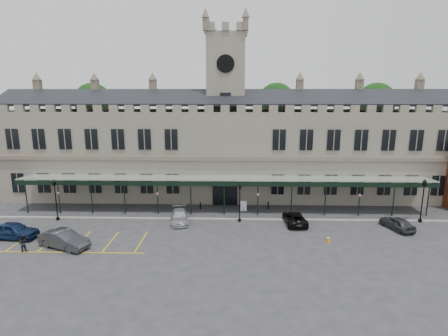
{
  "coord_description": "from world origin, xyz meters",
  "views": [
    {
      "loc": [
        0.98,
        -32.74,
        14.31
      ],
      "look_at": [
        0.0,
        6.0,
        6.0
      ],
      "focal_mm": 28.0,
      "sensor_mm": 36.0,
      "label": 1
    }
  ],
  "objects_px": {
    "car_taxi": "(180,216)",
    "car_right_a": "(397,223)",
    "clock_tower": "(226,102)",
    "person_b": "(23,243)",
    "lamp_post_right": "(423,197)",
    "sign_board": "(244,206)",
    "traffic_cone": "(328,239)",
    "lamp_post_left": "(55,196)",
    "station_building": "(226,150)",
    "car_van": "(295,218)",
    "car_left_a": "(13,230)",
    "car_left_b": "(64,239)",
    "lamp_post_mid": "(240,199)"
  },
  "relations": [
    {
      "from": "car_right_a",
      "to": "car_left_b",
      "type": "bearing_deg",
      "value": -8.71
    },
    {
      "from": "clock_tower",
      "to": "traffic_cone",
      "type": "height_order",
      "value": "clock_tower"
    },
    {
      "from": "lamp_post_left",
      "to": "car_van",
      "type": "xyz_separation_m",
      "value": [
        27.12,
        -0.51,
        -2.24
      ]
    },
    {
      "from": "sign_board",
      "to": "lamp_post_left",
      "type": "bearing_deg",
      "value": -171.59
    },
    {
      "from": "car_left_b",
      "to": "lamp_post_mid",
      "type": "bearing_deg",
      "value": -44.37
    },
    {
      "from": "station_building",
      "to": "car_taxi",
      "type": "relative_size",
      "value": 12.97
    },
    {
      "from": "clock_tower",
      "to": "person_b",
      "type": "relative_size",
      "value": 15.18
    },
    {
      "from": "lamp_post_right",
      "to": "car_left_b",
      "type": "relative_size",
      "value": 1.0
    },
    {
      "from": "sign_board",
      "to": "car_left_a",
      "type": "relative_size",
      "value": 0.26
    },
    {
      "from": "sign_board",
      "to": "car_left_a",
      "type": "height_order",
      "value": "car_left_a"
    },
    {
      "from": "lamp_post_right",
      "to": "person_b",
      "type": "xyz_separation_m",
      "value": [
        -40.59,
        -8.54,
        -2.17
      ]
    },
    {
      "from": "sign_board",
      "to": "car_left_b",
      "type": "relative_size",
      "value": 0.26
    },
    {
      "from": "sign_board",
      "to": "car_taxi",
      "type": "xyz_separation_m",
      "value": [
        -7.36,
        -4.0,
        0.04
      ]
    },
    {
      "from": "traffic_cone",
      "to": "lamp_post_left",
      "type": "bearing_deg",
      "value": 169.63
    },
    {
      "from": "car_left_b",
      "to": "sign_board",
      "type": "bearing_deg",
      "value": -35.68
    },
    {
      "from": "car_left_a",
      "to": "car_taxi",
      "type": "bearing_deg",
      "value": -67.14
    },
    {
      "from": "lamp_post_mid",
      "to": "car_van",
      "type": "relative_size",
      "value": 0.99
    },
    {
      "from": "sign_board",
      "to": "car_van",
      "type": "height_order",
      "value": "sign_board"
    },
    {
      "from": "traffic_cone",
      "to": "car_taxi",
      "type": "xyz_separation_m",
      "value": [
        -15.41,
        5.12,
        0.34
      ]
    },
    {
      "from": "car_right_a",
      "to": "car_left_a",
      "type": "bearing_deg",
      "value": -12.93
    },
    {
      "from": "sign_board",
      "to": "car_left_b",
      "type": "bearing_deg",
      "value": -148.95
    },
    {
      "from": "lamp_post_right",
      "to": "sign_board",
      "type": "relative_size",
      "value": 3.9
    },
    {
      "from": "car_left_b",
      "to": "car_taxi",
      "type": "height_order",
      "value": "car_left_b"
    },
    {
      "from": "car_right_a",
      "to": "person_b",
      "type": "relative_size",
      "value": 2.49
    },
    {
      "from": "car_taxi",
      "to": "car_right_a",
      "type": "relative_size",
      "value": 1.14
    },
    {
      "from": "clock_tower",
      "to": "car_left_a",
      "type": "relative_size",
      "value": 5.04
    },
    {
      "from": "sign_board",
      "to": "car_van",
      "type": "xyz_separation_m",
      "value": [
        5.59,
        -4.22,
        0.01
      ]
    },
    {
      "from": "clock_tower",
      "to": "traffic_cone",
      "type": "xyz_separation_m",
      "value": [
        10.41,
        -16.53,
        -12.78
      ]
    },
    {
      "from": "station_building",
      "to": "lamp_post_right",
      "type": "bearing_deg",
      "value": -25.53
    },
    {
      "from": "car_van",
      "to": "lamp_post_left",
      "type": "bearing_deg",
      "value": -4.83
    },
    {
      "from": "car_left_b",
      "to": "car_van",
      "type": "height_order",
      "value": "car_left_b"
    },
    {
      "from": "car_taxi",
      "to": "person_b",
      "type": "height_order",
      "value": "person_b"
    },
    {
      "from": "traffic_cone",
      "to": "person_b",
      "type": "relative_size",
      "value": 0.42
    },
    {
      "from": "station_building",
      "to": "lamp_post_right",
      "type": "xyz_separation_m",
      "value": [
        22.29,
        -10.65,
        -3.48
      ]
    },
    {
      "from": "car_taxi",
      "to": "person_b",
      "type": "xyz_separation_m",
      "value": [
        -13.3,
        -7.87,
        0.15
      ]
    },
    {
      "from": "clock_tower",
      "to": "car_right_a",
      "type": "xyz_separation_m",
      "value": [
        18.64,
        -12.96,
        -12.42
      ]
    },
    {
      "from": "lamp_post_left",
      "to": "person_b",
      "type": "distance_m",
      "value": 8.46
    },
    {
      "from": "clock_tower",
      "to": "lamp_post_mid",
      "type": "xyz_separation_m",
      "value": [
        1.8,
        -11.02,
        -10.4
      ]
    },
    {
      "from": "car_right_a",
      "to": "person_b",
      "type": "bearing_deg",
      "value": -8.17
    },
    {
      "from": "car_van",
      "to": "lamp_post_mid",
      "type": "bearing_deg",
      "value": -9.38
    },
    {
      "from": "station_building",
      "to": "car_right_a",
      "type": "bearing_deg",
      "value": -34.63
    },
    {
      "from": "lamp_post_right",
      "to": "traffic_cone",
      "type": "relative_size",
      "value": 7.44
    },
    {
      "from": "sign_board",
      "to": "station_building",
      "type": "bearing_deg",
      "value": 106.5
    },
    {
      "from": "lamp_post_mid",
      "to": "traffic_cone",
      "type": "distance_m",
      "value": 10.49
    },
    {
      "from": "car_left_a",
      "to": "sign_board",
      "type": "bearing_deg",
      "value": -63.39
    },
    {
      "from": "car_left_a",
      "to": "person_b",
      "type": "bearing_deg",
      "value": -131.34
    },
    {
      "from": "car_left_b",
      "to": "person_b",
      "type": "height_order",
      "value": "car_left_b"
    },
    {
      "from": "car_right_a",
      "to": "car_taxi",
      "type": "bearing_deg",
      "value": -21.63
    },
    {
      "from": "person_b",
      "to": "station_building",
      "type": "bearing_deg",
      "value": -143.69
    },
    {
      "from": "car_left_b",
      "to": "person_b",
      "type": "distance_m",
      "value": 3.51
    }
  ]
}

